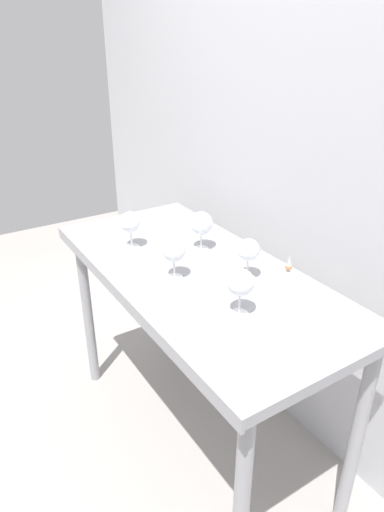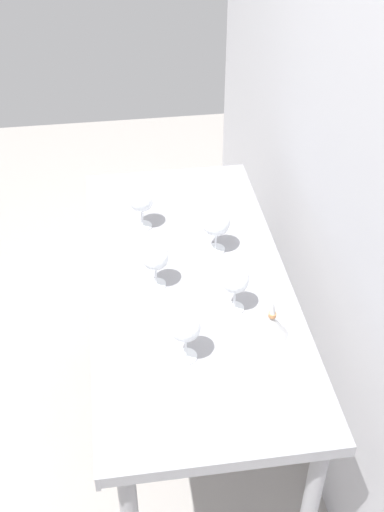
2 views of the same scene
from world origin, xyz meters
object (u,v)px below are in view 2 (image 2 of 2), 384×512
(wine_glass_near_right, at_px, (186,328))
(wine_glass_far_right, at_px, (235,281))
(wine_glass_far_left, at_px, (216,223))
(decanter_funnel, at_px, (271,325))
(wine_glass_near_center, at_px, (155,258))
(wine_glass_near_left, at_px, (141,201))
(tasting_sheet_upper, at_px, (211,209))

(wine_glass_near_right, height_order, wine_glass_far_right, wine_glass_near_right)
(wine_glass_far_left, relative_size, decanter_funnel, 1.32)
(wine_glass_near_right, bearing_deg, decanter_funnel, 102.20)
(wine_glass_near_center, distance_m, wine_glass_far_left, 0.27)
(wine_glass_near_center, relative_size, wine_glass_near_left, 0.99)
(wine_glass_near_left, bearing_deg, wine_glass_near_right, 6.08)
(wine_glass_near_center, bearing_deg, decanter_funnel, 49.55)
(wine_glass_far_left, relative_size, wine_glass_far_right, 1.05)
(wine_glass_far_left, distance_m, tasting_sheet_upper, 0.27)
(wine_glass_far_left, bearing_deg, decanter_funnel, 12.41)
(wine_glass_far_left, distance_m, wine_glass_far_right, 0.30)
(wine_glass_near_left, height_order, decanter_funnel, wine_glass_near_left)
(wine_glass_far_right, distance_m, tasting_sheet_upper, 0.56)
(wine_glass_far_left, bearing_deg, wine_glass_near_left, -126.23)
(wine_glass_far_left, height_order, decanter_funnel, wine_glass_far_left)
(wine_glass_near_center, bearing_deg, tasting_sheet_upper, 148.60)
(wine_glass_near_right, distance_m, tasting_sheet_upper, 0.76)
(wine_glass_near_left, distance_m, tasting_sheet_upper, 0.29)
(wine_glass_near_center, xyz_separation_m, decanter_funnel, (0.27, 0.32, -0.07))
(wine_glass_far_right, bearing_deg, tasting_sheet_upper, 178.15)
(wine_glass_near_center, height_order, wine_glass_near_right, wine_glass_near_right)
(wine_glass_near_left, bearing_deg, tasting_sheet_upper, 105.32)
(wine_glass_near_center, relative_size, wine_glass_near_right, 0.96)
(wine_glass_near_left, height_order, wine_glass_far_right, same)
(wine_glass_far_right, bearing_deg, wine_glass_far_left, -178.76)
(wine_glass_near_right, bearing_deg, wine_glass_near_center, -170.81)
(wine_glass_far_right, xyz_separation_m, decanter_funnel, (0.12, 0.09, -0.08))
(wine_glass_near_left, bearing_deg, wine_glass_far_left, 53.77)
(wine_glass_near_left, distance_m, wine_glass_far_right, 0.54)
(decanter_funnel, bearing_deg, wine_glass_far_left, -167.59)
(wine_glass_near_right, relative_size, wine_glass_near_left, 1.04)
(wine_glass_far_right, bearing_deg, wine_glass_near_left, -152.79)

